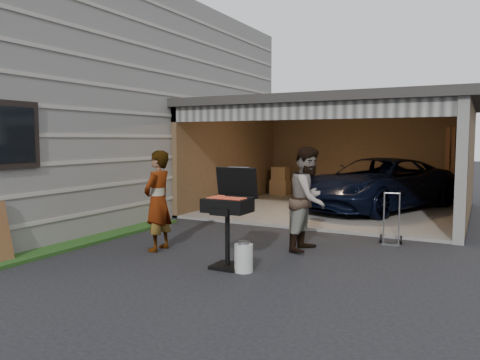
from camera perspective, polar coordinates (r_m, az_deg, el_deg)
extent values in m
plane|color=black|center=(7.46, -8.44, -10.05)|extent=(80.00, 80.00, 0.00)
cube|color=#474744|center=(14.22, -18.81, 8.04)|extent=(7.00, 11.00, 5.50)
cube|color=#193814|center=(8.31, -25.48, -8.70)|extent=(0.50, 8.00, 0.06)
cube|color=#605E59|center=(12.94, 11.61, -3.54)|extent=(6.50, 6.00, 0.06)
cube|color=#463A21|center=(15.65, 14.66, 2.71)|extent=(6.50, 0.15, 2.70)
cube|color=#463A21|center=(12.33, 26.05, 1.80)|extent=(0.15, 6.00, 2.70)
cube|color=#463A21|center=(14.02, -0.88, 2.63)|extent=(0.15, 6.00, 2.70)
cube|color=#2D2B28|center=(12.83, 11.83, 8.78)|extent=(6.80, 6.30, 0.20)
cube|color=#474744|center=(10.04, 7.20, 8.33)|extent=(6.50, 0.16, 0.36)
cube|color=silver|center=(11.20, 9.41, 8.47)|extent=(6.00, 2.40, 0.06)
cube|color=#474744|center=(9.39, 25.38, 0.97)|extent=(0.20, 0.18, 2.70)
cube|color=brown|center=(15.81, 4.93, -0.90)|extent=(0.60, 0.50, 0.50)
cube|color=brown|center=(15.77, 4.95, 0.82)|extent=(0.50, 0.45, 0.45)
cube|color=brown|center=(14.54, 23.28, -1.61)|extent=(0.55, 0.50, 0.60)
cube|color=brown|center=(15.06, 24.25, 1.78)|extent=(0.24, 0.43, 2.20)
imported|color=black|center=(13.02, 16.39, -0.69)|extent=(3.98, 5.42, 1.37)
imported|color=silver|center=(8.20, -9.98, -2.51)|extent=(0.45, 0.65, 1.74)
imported|color=#47241C|center=(8.18, 8.34, -2.28)|extent=(0.72, 0.90, 1.80)
cube|color=black|center=(7.15, -1.53, -10.46)|extent=(0.43, 0.43, 0.05)
cylinder|color=black|center=(7.04, -1.54, -7.05)|extent=(0.07, 0.07, 0.86)
cube|color=black|center=(6.96, -1.55, -3.10)|extent=(0.67, 0.47, 0.20)
cube|color=#59595B|center=(6.94, -1.55, -2.39)|extent=(0.61, 0.41, 0.02)
cube|color=black|center=(7.18, -0.40, -0.30)|extent=(0.67, 0.12, 0.47)
cylinder|color=beige|center=(6.90, 0.45, -9.49)|extent=(0.33, 0.33, 0.41)
cube|color=slate|center=(9.07, 17.89, -7.41)|extent=(0.34, 0.24, 0.04)
cylinder|color=black|center=(9.17, 16.78, -6.85)|extent=(0.06, 0.16, 0.16)
cylinder|color=black|center=(9.17, 19.04, -6.92)|extent=(0.06, 0.16, 0.16)
cylinder|color=slate|center=(9.09, 17.13, -4.32)|extent=(0.03, 0.03, 0.94)
cylinder|color=slate|center=(9.09, 18.83, -4.37)|extent=(0.03, 0.03, 0.94)
cylinder|color=slate|center=(9.03, 18.06, -1.54)|extent=(0.27, 0.07, 0.03)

